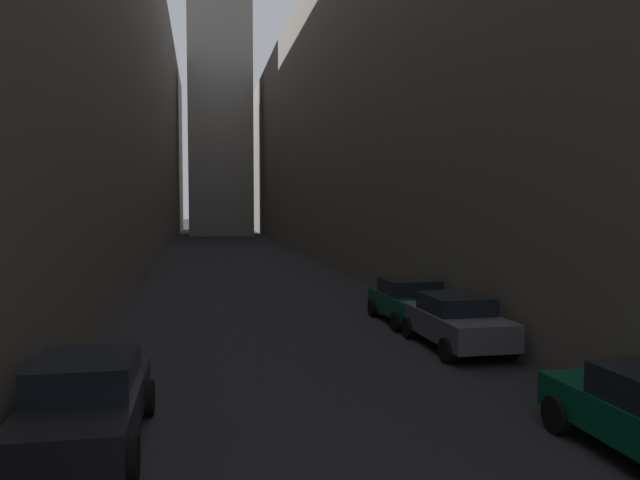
{
  "coord_description": "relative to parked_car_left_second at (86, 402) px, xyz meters",
  "views": [
    {
      "loc": [
        -2.5,
        2.03,
        3.98
      ],
      "look_at": [
        0.0,
        14.84,
        3.23
      ],
      "focal_mm": 34.0,
      "sensor_mm": 36.0,
      "label": 1
    }
  ],
  "objects": [
    {
      "name": "parked_car_right_far",
      "position": [
        8.8,
        9.17,
        0.0
      ],
      "size": [
        2.06,
        3.98,
        1.48
      ],
      "rotation": [
        0.0,
        0.0,
        1.57
      ],
      "color": "#05472D",
      "rests_on": "ground"
    },
    {
      "name": "parked_car_right_third",
      "position": [
        8.8,
        5.36,
        0.01
      ],
      "size": [
        1.96,
        4.28,
        1.49
      ],
      "rotation": [
        0.0,
        0.0,
        1.57
      ],
      "color": "#4C4C51",
      "rests_on": "ground"
    },
    {
      "name": "building_block_left",
      "position": [
        -7.91,
        37.71,
        10.77
      ],
      "size": [
        13.62,
        108.0,
        23.08
      ],
      "primitive_type": "cube",
      "color": "#60594F",
      "rests_on": "ground"
    },
    {
      "name": "ground_plane",
      "position": [
        4.4,
        35.71,
        -0.77
      ],
      "size": [
        264.0,
        264.0,
        0.0
      ],
      "primitive_type": "plane",
      "color": "#232326"
    },
    {
      "name": "parked_car_left_second",
      "position": [
        0.0,
        0.0,
        0.0
      ],
      "size": [
        1.93,
        4.23,
        1.5
      ],
      "rotation": [
        0.0,
        0.0,
        1.57
      ],
      "color": "black",
      "rests_on": "ground"
    },
    {
      "name": "building_block_right",
      "position": [
        16.51,
        37.71,
        9.88
      ],
      "size": [
        13.22,
        108.0,
        21.3
      ],
      "primitive_type": "cube",
      "color": "#60594F",
      "rests_on": "ground"
    }
  ]
}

